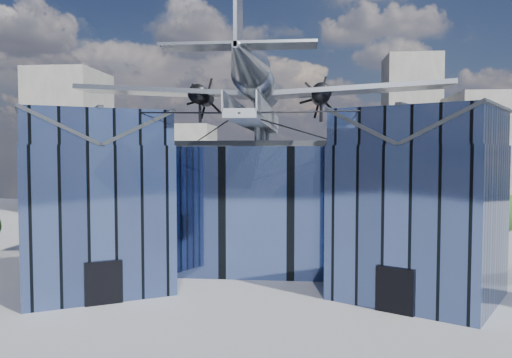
{
  "coord_description": "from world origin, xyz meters",
  "views": [
    {
      "loc": [
        3.39,
        -32.77,
        9.03
      ],
      "look_at": [
        0.0,
        2.0,
        7.2
      ],
      "focal_mm": 35.0,
      "sensor_mm": 36.0,
      "label": 1
    }
  ],
  "objects": [
    {
      "name": "museum",
      "position": [
        0.0,
        5.82,
        5.54
      ],
      "size": [
        32.88,
        24.5,
        17.6
      ],
      "color": "#465A8E",
      "rests_on": "ground"
    },
    {
      "name": "ground_plane",
      "position": [
        0.0,
        0.0,
        0.0
      ],
      "size": [
        120.0,
        120.0,
        0.0
      ],
      "primitive_type": "plane",
      "color": "gray"
    },
    {
      "name": "bg_towers",
      "position": [
        1.45,
        50.49,
        10.01
      ],
      "size": [
        77.0,
        24.5,
        26.0
      ],
      "color": "gray",
      "rests_on": "ground"
    },
    {
      "name": "tree_side_e",
      "position": [
        19.14,
        10.23,
        4.06
      ],
      "size": [
        5.05,
        5.05,
        6.01
      ],
      "rotation": [
        0.0,
        0.0,
        -0.41
      ],
      "color": "#331D14",
      "rests_on": "ground"
    }
  ]
}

